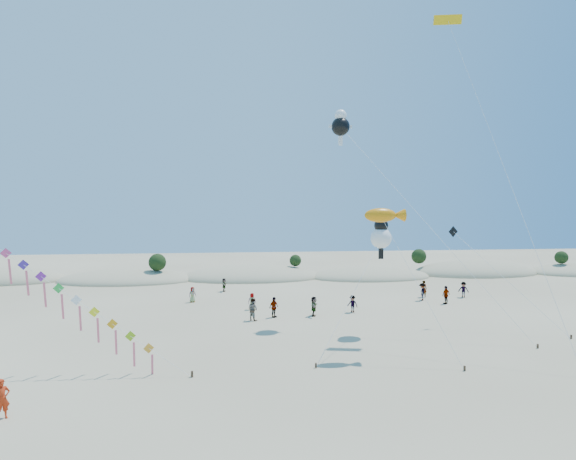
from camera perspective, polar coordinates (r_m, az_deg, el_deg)
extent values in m
plane|color=gray|center=(21.51, 0.71, -24.09)|extent=(160.00, 160.00, 0.00)
ellipsoid|color=tan|center=(72.07, -30.86, -5.23)|extent=(16.00, 8.80, 3.60)
ellipsoid|color=#1F3613|center=(71.94, -30.89, -4.45)|extent=(12.80, 5.76, 0.64)
ellipsoid|color=tan|center=(65.76, -18.50, -5.72)|extent=(17.60, 9.68, 3.00)
ellipsoid|color=#1F3613|center=(65.64, -18.51, -5.01)|extent=(14.08, 6.34, 0.70)
ellipsoid|color=tan|center=(65.08, -4.38, -5.66)|extent=(19.00, 10.45, 3.40)
ellipsoid|color=#1F3613|center=(64.95, -4.39, -4.84)|extent=(15.20, 6.84, 0.76)
ellipsoid|color=tan|center=(66.27, 9.69, -5.54)|extent=(16.40, 9.02, 2.80)
ellipsoid|color=#1F3613|center=(66.16, 9.70, -4.88)|extent=(13.12, 5.90, 0.66)
ellipsoid|color=tan|center=(73.94, 21.33, -4.81)|extent=(18.00, 9.90, 3.80)
ellipsoid|color=#1F3613|center=(73.81, 21.34, -4.01)|extent=(14.40, 6.48, 0.72)
sphere|color=black|center=(63.54, -15.23, -3.71)|extent=(2.20, 2.20, 2.20)
sphere|color=black|center=(65.38, 0.88, -3.63)|extent=(1.60, 1.60, 1.60)
sphere|color=black|center=(71.29, 15.25, -3.02)|extent=(2.10, 2.10, 2.10)
sphere|color=black|center=(78.69, 29.66, -2.84)|extent=(1.80, 1.80, 1.80)
cube|color=#3F2D1E|center=(29.04, -11.30, -16.40)|extent=(0.12, 0.12, 0.35)
cube|color=orange|center=(29.46, -16.19, -13.30)|extent=(1.18, 0.46, 1.24)
cube|color=#E5607F|center=(29.80, -15.79, -15.32)|extent=(0.19, 0.45, 1.55)
cube|color=#90C617|center=(29.70, -18.18, -11.85)|extent=(1.18, 0.46, 1.24)
cube|color=#E5607F|center=(30.01, -17.78, -13.87)|extent=(0.19, 0.45, 1.55)
cube|color=orange|center=(30.00, -20.11, -10.42)|extent=(1.18, 0.46, 1.24)
cube|color=#E5607F|center=(30.28, -19.71, -12.43)|extent=(0.19, 0.45, 1.55)
cube|color=#FEF61A|center=(30.35, -21.98, -9.00)|extent=(1.18, 0.46, 1.24)
cube|color=#E5607F|center=(30.59, -21.59, -11.01)|extent=(0.19, 0.45, 1.55)
cube|color=white|center=(30.74, -23.80, -7.61)|extent=(1.18, 0.46, 1.24)
cube|color=#E5607F|center=(30.96, -23.40, -9.60)|extent=(0.19, 0.45, 1.55)
cube|color=green|center=(31.19, -25.55, -6.24)|extent=(1.18, 0.46, 1.24)
cube|color=#E5607F|center=(31.37, -25.16, -8.22)|extent=(0.19, 0.45, 1.55)
cube|color=purple|center=(31.68, -27.24, -4.92)|extent=(1.18, 0.46, 1.24)
cube|color=#E5607F|center=(31.82, -26.86, -6.87)|extent=(0.19, 0.45, 1.55)
cube|color=#49279C|center=(32.21, -28.88, -3.63)|extent=(1.18, 0.46, 1.24)
cube|color=#E5607F|center=(32.33, -28.50, -5.56)|extent=(0.19, 0.45, 1.55)
cube|color=#E54884|center=(32.78, -30.45, -2.38)|extent=(1.18, 0.46, 1.24)
cube|color=#E5607F|center=(32.87, -30.08, -4.28)|extent=(0.19, 0.45, 1.55)
cube|color=#3F2D1E|center=(31.29, 20.20, -15.13)|extent=(0.10, 0.10, 0.30)
cylinder|color=silver|center=(31.36, 15.39, -6.73)|extent=(3.90, 4.32, 9.12)
ellipsoid|color=orange|center=(32.29, 10.89, 1.73)|extent=(2.16, 0.95, 0.95)
cone|color=orange|center=(32.67, 12.92, 1.72)|extent=(0.86, 0.86, 0.86)
cube|color=#3F2D1E|center=(30.03, 3.33, -15.73)|extent=(0.10, 0.10, 0.30)
cylinder|color=silver|center=(33.49, 7.65, -7.65)|extent=(6.44, 7.78, 7.26)
sphere|color=white|center=(37.61, 10.97, -0.94)|extent=(1.61, 1.61, 1.61)
sphere|color=black|center=(37.56, 10.99, 0.53)|extent=(1.07, 1.07, 1.07)
cube|color=black|center=(37.71, 10.95, -2.77)|extent=(0.35, 0.18, 0.80)
cube|color=#3F2D1E|center=(37.81, 27.49, -12.12)|extent=(0.10, 0.10, 0.30)
cylinder|color=silver|center=(38.49, 16.27, 0.57)|extent=(11.46, 10.56, 16.50)
sphere|color=black|center=(42.27, 6.25, 12.09)|extent=(1.57, 1.57, 1.57)
sphere|color=white|center=(42.42, 6.25, 13.34)|extent=(1.02, 1.02, 1.02)
cube|color=white|center=(42.10, 6.24, 10.49)|extent=(0.35, 0.18, 0.80)
cube|color=white|center=(42.12, 5.30, 12.12)|extent=(0.60, 0.15, 0.25)
cube|color=white|center=(42.42, 7.19, 12.05)|extent=(0.60, 0.15, 0.25)
cylinder|color=silver|center=(36.45, 24.20, 6.85)|extent=(2.22, 13.66, 24.82)
cube|color=#E9B20C|center=(44.51, 18.39, 22.57)|extent=(2.26, 0.92, 0.80)
cube|color=black|center=(44.52, 18.38, 22.56)|extent=(2.19, 0.56, 0.19)
cube|color=#3F2D1E|center=(41.52, 30.54, -10.85)|extent=(0.10, 0.10, 0.30)
cylinder|color=silver|center=(41.38, 24.67, -5.62)|extent=(6.47, 5.79, 7.60)
cube|color=black|center=(41.99, 18.99, -0.18)|extent=(0.90, 0.27, 0.93)
imported|color=#B1290E|center=(26.70, -30.80, -16.83)|extent=(0.80, 0.76, 1.85)
imported|color=slate|center=(41.35, -4.20, -9.37)|extent=(1.15, 1.15, 1.88)
imported|color=slate|center=(45.56, -4.28, -8.42)|extent=(0.76, 0.50, 1.55)
imported|color=slate|center=(42.33, -1.69, -9.14)|extent=(1.06, 1.03, 1.79)
imported|color=slate|center=(44.66, 7.65, -8.67)|extent=(1.14, 1.07, 1.55)
imported|color=slate|center=(42.88, 3.09, -9.02)|extent=(0.87, 1.67, 1.72)
imported|color=slate|center=(53.34, 15.78, -6.72)|extent=(0.77, 0.67, 1.78)
imported|color=slate|center=(51.50, 15.60, -7.07)|extent=(1.04, 1.31, 1.77)
imported|color=slate|center=(49.71, -11.26, -7.51)|extent=(0.89, 0.77, 1.54)
imported|color=slate|center=(50.39, 18.22, -7.32)|extent=(1.14, 0.88, 1.80)
imported|color=slate|center=(54.51, 20.08, -6.65)|extent=(1.23, 1.07, 1.65)
imported|color=slate|center=(55.11, -7.58, -6.47)|extent=(0.60, 1.43, 1.50)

